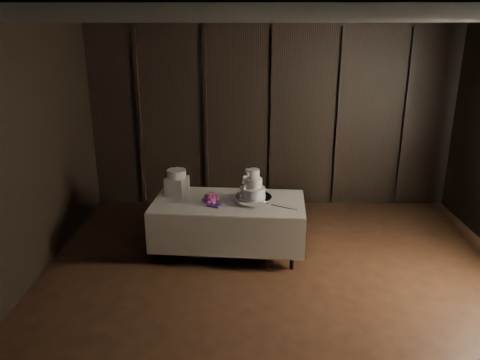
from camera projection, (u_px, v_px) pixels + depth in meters
name	position (u px, v px, depth m)	size (l,w,h in m)	color
room	(292.00, 189.00, 4.42)	(6.08, 7.08, 3.08)	black
display_table	(229.00, 225.00, 6.28)	(2.06, 1.19, 0.76)	beige
cake_stand	(253.00, 200.00, 6.09)	(0.48, 0.48, 0.09)	silver
wedding_cake	(251.00, 186.00, 6.02)	(0.35, 0.31, 0.37)	white
bouquet	(211.00, 199.00, 6.08)	(0.28, 0.38, 0.18)	#C94A54
box_pedestal	(177.00, 186.00, 6.36)	(0.26, 0.26, 0.25)	white
small_cake	(176.00, 174.00, 6.31)	(0.26, 0.26, 0.10)	white
cake_knife	(281.00, 207.00, 5.95)	(0.37, 0.02, 0.01)	silver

